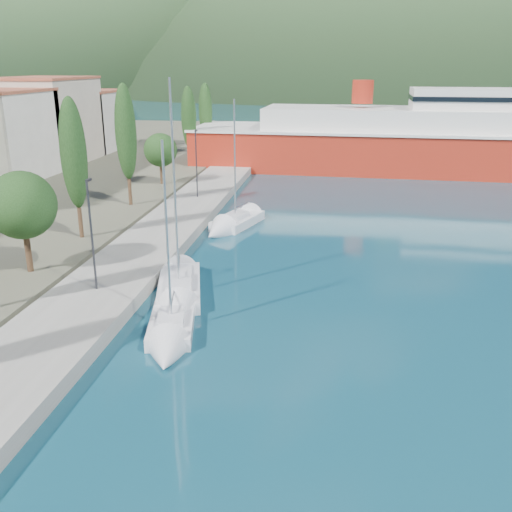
# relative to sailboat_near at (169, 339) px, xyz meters

# --- Properties ---
(ground) EXTENTS (1400.00, 1400.00, 0.00)m
(ground) POSITION_rel_sailboat_near_xyz_m (3.66, 109.20, -0.28)
(ground) COLOR #134457
(quay) EXTENTS (5.00, 88.00, 0.80)m
(quay) POSITION_rel_sailboat_near_xyz_m (-5.34, 15.20, 0.12)
(quay) COLOR gray
(quay) RESTS_ON ground
(tree_row) EXTENTS (3.96, 62.73, 10.59)m
(tree_row) POSITION_rel_sailboat_near_xyz_m (-10.54, 19.01, 5.60)
(tree_row) COLOR #47301E
(tree_row) RESTS_ON land_strip
(lamp_posts) EXTENTS (0.15, 47.19, 6.06)m
(lamp_posts) POSITION_rel_sailboat_near_xyz_m (-5.34, 4.05, 3.80)
(lamp_posts) COLOR #2D2D33
(lamp_posts) RESTS_ON quay
(sailboat_near) EXTENTS (3.48, 7.36, 10.17)m
(sailboat_near) POSITION_rel_sailboat_near_xyz_m (0.00, 0.00, 0.00)
(sailboat_near) COLOR silver
(sailboat_near) RESTS_ON ground
(sailboat_mid) EXTENTS (4.43, 9.20, 12.80)m
(sailboat_mid) POSITION_rel_sailboat_near_xyz_m (-0.71, 4.13, 0.03)
(sailboat_mid) COLOR silver
(sailboat_mid) RESTS_ON ground
(sailboat_far) EXTENTS (4.47, 7.79, 10.92)m
(sailboat_far) POSITION_rel_sailboat_near_xyz_m (-1.00, 19.25, 0.03)
(sailboat_far) COLOR silver
(sailboat_far) RESTS_ON ground
(ferry) EXTENTS (57.03, 14.09, 11.25)m
(ferry) POSITION_rel_sailboat_near_xyz_m (17.94, 48.52, 3.14)
(ferry) COLOR #AB2615
(ferry) RESTS_ON ground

